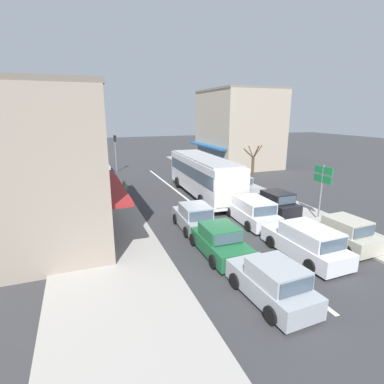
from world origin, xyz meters
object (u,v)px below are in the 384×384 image
hatchback_queue_gap_filler (272,283)px  traffic_light_downstreet (115,147)px  hatchback_queue_far_back (194,218)px  parked_sedan_kerb_rear (211,174)px  parked_hatchback_kerb_front (342,233)px  street_tree_right (252,170)px  parked_sedan_kerb_third (239,185)px  city_bus (203,173)px  pedestrian_browsing_midblock (112,175)px  sedan_adjacent_lane_lead (219,241)px  wagon_behind_bus_mid (306,242)px  wagon_behind_bus_near (252,211)px  directional_road_sign (323,180)px  pedestrian_with_handbag_near (125,190)px  parked_hatchback_kerb_second (275,203)px

hatchback_queue_gap_filler → traffic_light_downstreet: (-2.20, 27.22, 2.15)m
hatchback_queue_far_back → parked_sedan_kerb_rear: 13.19m
parked_hatchback_kerb_front → street_tree_right: 11.15m
traffic_light_downstreet → parked_sedan_kerb_third: bearing=-57.5°
parked_hatchback_kerb_front → parked_sedan_kerb_rear: bearing=89.8°
city_bus → parked_sedan_kerb_third: 3.40m
parked_hatchback_kerb_front → parked_sedan_kerb_rear: size_ratio=0.88×
parked_sedan_kerb_rear → pedestrian_browsing_midblock: pedestrian_browsing_midblock is taller
traffic_light_downstreet → street_tree_right: size_ratio=1.02×
sedan_adjacent_lane_lead → pedestrian_browsing_midblock: (-3.26, 16.10, 0.40)m
wagon_behind_bus_mid → wagon_behind_bus_near: (0.07, 4.93, 0.00)m
directional_road_sign → street_tree_right: 7.79m
street_tree_right → wagon_behind_bus_mid: bearing=-109.5°
traffic_light_downstreet → wagon_behind_bus_mid: bearing=-77.0°
city_bus → pedestrian_with_handbag_near: bearing=-179.8°
pedestrian_with_handbag_near → city_bus: bearing=0.2°
traffic_light_downstreet → city_bus: bearing=-67.6°
city_bus → parked_sedan_kerb_third: (3.16, -0.29, -1.22)m
wagon_behind_bus_mid → parked_hatchback_kerb_front: 2.61m
city_bus → street_tree_right: street_tree_right is taller
parked_hatchback_kerb_second → wagon_behind_bus_mid: bearing=-113.0°
hatchback_queue_gap_filler → parked_hatchback_kerb_second: size_ratio=1.01×
wagon_behind_bus_mid → parked_sedan_kerb_rear: size_ratio=1.07×
wagon_behind_bus_near → parked_sedan_kerb_rear: bearing=77.7°
wagon_behind_bus_mid → wagon_behind_bus_near: size_ratio=0.99×
parked_hatchback_kerb_second → parked_sedan_kerb_rear: size_ratio=0.88×
wagon_behind_bus_mid → parked_sedan_kerb_third: wagon_behind_bus_mid is taller
parked_sedan_kerb_third → directional_road_sign: (1.28, -7.90, 2.04)m
parked_sedan_kerb_third → pedestrian_with_handbag_near: 9.57m
parked_hatchback_kerb_front → pedestrian_with_handbag_near: size_ratio=2.30×
street_tree_right → parked_hatchback_kerb_front: bearing=-97.4°
directional_road_sign → wagon_behind_bus_mid: bearing=-138.9°
parked_hatchback_kerb_second → hatchback_queue_far_back: bearing=-172.6°
city_bus → parked_hatchback_kerb_front: (2.92, -11.43, -1.17)m
wagon_behind_bus_near → directional_road_sign: (4.04, -1.35, 1.96)m
parked_hatchback_kerb_front → city_bus: bearing=104.3°
parked_hatchback_kerb_front → traffic_light_downstreet: size_ratio=0.89×
traffic_light_downstreet → pedestrian_browsing_midblock: 7.34m
sedan_adjacent_lane_lead → hatchback_queue_gap_filler: bearing=-87.8°
hatchback_queue_far_back → parked_sedan_kerb_rear: (6.31, 11.58, -0.05)m
hatchback_queue_gap_filler → parked_hatchback_kerb_second: bearing=53.8°
hatchback_queue_far_back → parked_hatchback_kerb_front: 7.90m
city_bus → hatchback_queue_gap_filler: bearing=-102.8°
directional_road_sign → parked_hatchback_kerb_second: bearing=123.5°
wagon_behind_bus_near → parked_hatchback_kerb_front: 5.23m
parked_hatchback_kerb_second → pedestrian_with_handbag_near: 10.92m
wagon_behind_bus_near → hatchback_queue_far_back: size_ratio=1.22×
city_bus → pedestrian_browsing_midblock: (-6.62, 6.12, -0.81)m
parked_sedan_kerb_rear → directional_road_sign: 13.40m
wagon_behind_bus_mid → parked_sedan_kerb_rear: bearing=81.0°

